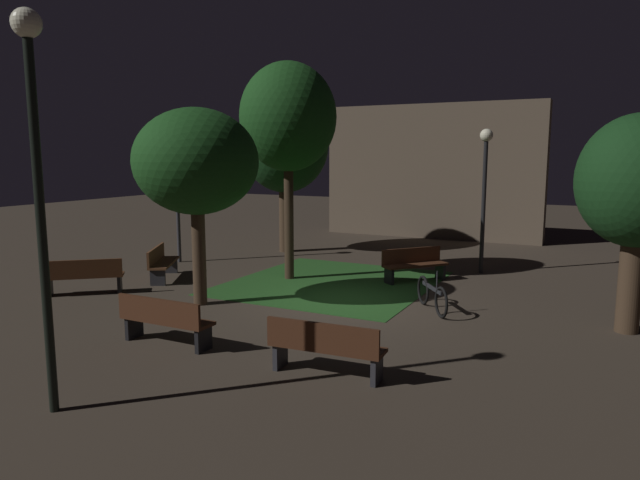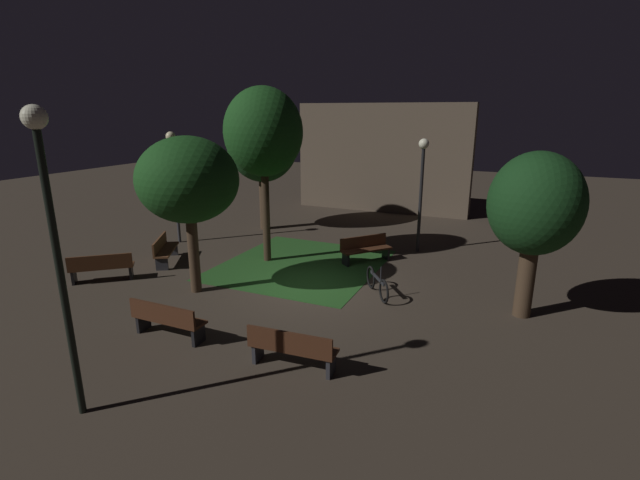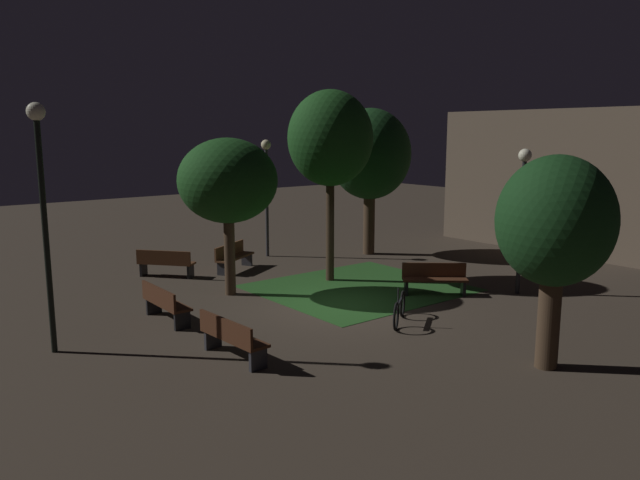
{
  "view_description": "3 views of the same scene",
  "coord_description": "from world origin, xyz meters",
  "px_view_note": "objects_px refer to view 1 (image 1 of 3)",
  "views": [
    {
      "loc": [
        5.26,
        -11.5,
        3.34
      ],
      "look_at": [
        -0.92,
        0.7,
        1.3
      ],
      "focal_mm": 31.96,
      "sensor_mm": 36.0,
      "label": 1
    },
    {
      "loc": [
        5.4,
        -11.24,
        4.99
      ],
      "look_at": [
        0.12,
        0.59,
        1.31
      ],
      "focal_mm": 25.59,
      "sensor_mm": 36.0,
      "label": 2
    },
    {
      "loc": [
        11.86,
        -9.94,
        4.5
      ],
      "look_at": [
        -1.32,
        0.49,
        1.54
      ],
      "focal_mm": 34.33,
      "sensor_mm": 36.0,
      "label": 3
    }
  ],
  "objects_px": {
    "bench_path_side": "(164,319)",
    "tree_back_left": "(285,145)",
    "bicycle": "(432,295)",
    "bench_by_lamp": "(414,263)",
    "lamp_post_path_center": "(485,174)",
    "lamp_post_plaza_west": "(36,150)",
    "bench_back_row": "(84,275)",
    "lamp_post_near_wall": "(176,169)",
    "tree_near_wall": "(288,118)",
    "tree_right_canopy": "(196,163)",
    "tree_back_right": "(638,184)",
    "bench_corner": "(325,346)",
    "bench_lawn_edge": "(161,262)"
  },
  "relations": [
    {
      "from": "bench_by_lamp",
      "to": "lamp_post_near_wall",
      "type": "xyz_separation_m",
      "value": [
        -7.45,
        -0.68,
        2.44
      ]
    },
    {
      "from": "bench_corner",
      "to": "lamp_post_path_center",
      "type": "bearing_deg",
      "value": 86.57
    },
    {
      "from": "lamp_post_near_wall",
      "to": "bench_back_row",
      "type": "bearing_deg",
      "value": -79.42
    },
    {
      "from": "bench_lawn_edge",
      "to": "bench_by_lamp",
      "type": "xyz_separation_m",
      "value": [
        6.19,
        2.87,
        0.0
      ]
    },
    {
      "from": "lamp_post_near_wall",
      "to": "bench_corner",
      "type": "bearing_deg",
      "value": -37.48
    },
    {
      "from": "bench_lawn_edge",
      "to": "tree_back_left",
      "type": "distance_m",
      "value": 6.34
    },
    {
      "from": "bench_lawn_edge",
      "to": "lamp_post_near_wall",
      "type": "bearing_deg",
      "value": 119.87
    },
    {
      "from": "bench_back_row",
      "to": "tree_near_wall",
      "type": "distance_m",
      "value": 6.44
    },
    {
      "from": "bench_lawn_edge",
      "to": "bench_back_row",
      "type": "relative_size",
      "value": 1.07
    },
    {
      "from": "bench_back_row",
      "to": "tree_near_wall",
      "type": "bearing_deg",
      "value": 47.45
    },
    {
      "from": "lamp_post_path_center",
      "to": "lamp_post_plaza_west",
      "type": "relative_size",
      "value": 0.8
    },
    {
      "from": "bench_corner",
      "to": "bench_back_row",
      "type": "height_order",
      "value": "same"
    },
    {
      "from": "tree_near_wall",
      "to": "lamp_post_near_wall",
      "type": "xyz_separation_m",
      "value": [
        -4.32,
        0.56,
        -1.39
      ]
    },
    {
      "from": "bench_path_side",
      "to": "bench_corner",
      "type": "bearing_deg",
      "value": 0.0
    },
    {
      "from": "bench_corner",
      "to": "bench_path_side",
      "type": "bearing_deg",
      "value": -180.0
    },
    {
      "from": "bench_by_lamp",
      "to": "bicycle",
      "type": "relative_size",
      "value": 1.16
    },
    {
      "from": "tree_back_right",
      "to": "bench_back_row",
      "type": "bearing_deg",
      "value": -167.32
    },
    {
      "from": "bench_back_row",
      "to": "lamp_post_plaza_west",
      "type": "bearing_deg",
      "value": -44.05
    },
    {
      "from": "bench_back_row",
      "to": "lamp_post_plaza_west",
      "type": "height_order",
      "value": "lamp_post_plaza_west"
    },
    {
      "from": "tree_back_right",
      "to": "tree_right_canopy",
      "type": "bearing_deg",
      "value": -166.5
    },
    {
      "from": "bench_by_lamp",
      "to": "lamp_post_path_center",
      "type": "bearing_deg",
      "value": 54.87
    },
    {
      "from": "tree_near_wall",
      "to": "tree_right_canopy",
      "type": "bearing_deg",
      "value": -97.73
    },
    {
      "from": "bench_back_row",
      "to": "tree_back_left",
      "type": "xyz_separation_m",
      "value": [
        1.16,
        7.61,
        3.21
      ]
    },
    {
      "from": "bench_by_lamp",
      "to": "lamp_post_plaza_west",
      "type": "height_order",
      "value": "lamp_post_plaza_west"
    },
    {
      "from": "tree_near_wall",
      "to": "lamp_post_plaza_west",
      "type": "relative_size",
      "value": 1.13
    },
    {
      "from": "lamp_post_near_wall",
      "to": "tree_back_right",
      "type": "bearing_deg",
      "value": -8.06
    },
    {
      "from": "tree_right_canopy",
      "to": "tree_back_left",
      "type": "relative_size",
      "value": 0.81
    },
    {
      "from": "bench_back_row",
      "to": "tree_near_wall",
      "type": "relative_size",
      "value": 0.29
    },
    {
      "from": "bench_path_side",
      "to": "bench_lawn_edge",
      "type": "distance_m",
      "value": 5.68
    },
    {
      "from": "lamp_post_plaza_west",
      "to": "lamp_post_near_wall",
      "type": "bearing_deg",
      "value": 121.94
    },
    {
      "from": "tree_back_right",
      "to": "tree_near_wall",
      "type": "bearing_deg",
      "value": 171.56
    },
    {
      "from": "bench_back_row",
      "to": "bench_path_side",
      "type": "bearing_deg",
      "value": -24.71
    },
    {
      "from": "lamp_post_plaza_west",
      "to": "bench_corner",
      "type": "bearing_deg",
      "value": 45.09
    },
    {
      "from": "tree_right_canopy",
      "to": "bicycle",
      "type": "height_order",
      "value": "tree_right_canopy"
    },
    {
      "from": "tree_back_left",
      "to": "bench_path_side",
      "type": "bearing_deg",
      "value": -71.89
    },
    {
      "from": "bench_path_side",
      "to": "tree_near_wall",
      "type": "distance_m",
      "value": 6.99
    },
    {
      "from": "bench_path_side",
      "to": "bench_back_row",
      "type": "height_order",
      "value": "same"
    },
    {
      "from": "tree_near_wall",
      "to": "bench_lawn_edge",
      "type": "bearing_deg",
      "value": -152.01
    },
    {
      "from": "tree_back_left",
      "to": "bicycle",
      "type": "xyz_separation_m",
      "value": [
        6.72,
        -5.23,
        -3.34
      ]
    },
    {
      "from": "tree_right_canopy",
      "to": "bicycle",
      "type": "xyz_separation_m",
      "value": [
        4.82,
        1.82,
        -2.84
      ]
    },
    {
      "from": "bench_corner",
      "to": "lamp_post_plaza_west",
      "type": "height_order",
      "value": "lamp_post_plaza_west"
    },
    {
      "from": "bench_path_side",
      "to": "tree_back_left",
      "type": "relative_size",
      "value": 0.33
    },
    {
      "from": "bench_corner",
      "to": "bench_back_row",
      "type": "xyz_separation_m",
      "value": [
        -7.47,
        1.98,
        0.0
      ]
    },
    {
      "from": "bench_path_side",
      "to": "lamp_post_path_center",
      "type": "distance_m",
      "value": 10.01
    },
    {
      "from": "bench_path_side",
      "to": "bench_by_lamp",
      "type": "height_order",
      "value": "same"
    },
    {
      "from": "tree_near_wall",
      "to": "bicycle",
      "type": "relative_size",
      "value": 3.97
    },
    {
      "from": "bench_by_lamp",
      "to": "bench_path_side",
      "type": "bearing_deg",
      "value": -108.31
    },
    {
      "from": "bench_by_lamp",
      "to": "tree_right_canopy",
      "type": "height_order",
      "value": "tree_right_canopy"
    },
    {
      "from": "tree_back_left",
      "to": "lamp_post_path_center",
      "type": "distance_m",
      "value": 6.93
    },
    {
      "from": "bench_corner",
      "to": "bench_by_lamp",
      "type": "bearing_deg",
      "value": 96.81
    }
  ]
}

